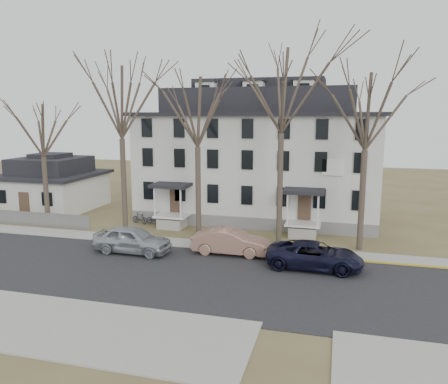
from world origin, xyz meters
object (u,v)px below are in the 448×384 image
(tree_bungalow, at_px, (41,127))
(car_tan, at_px, (230,242))
(small_house, at_px, (52,186))
(tree_far_left, at_px, (120,97))
(tree_center, at_px, (282,84))
(car_navy, at_px, (315,256))
(tree_mid_left, at_px, (197,107))
(boarding_house, at_px, (259,157))
(car_silver, at_px, (132,240))
(tree_mid_right, at_px, (367,106))
(bicycle_left, at_px, (155,220))
(bicycle_right, at_px, (140,219))

(tree_bungalow, distance_m, car_tan, 18.13)
(small_house, relative_size, tree_far_left, 0.63)
(tree_center, xyz_separation_m, tree_bungalow, (-19.00, 0.00, -2.97))
(car_tan, relative_size, car_navy, 0.89)
(small_house, height_order, tree_center, tree_center)
(tree_bungalow, xyz_separation_m, car_navy, (21.77, -4.61, -7.33))
(small_house, bearing_deg, tree_bungalow, -57.16)
(small_house, relative_size, car_navy, 1.54)
(tree_mid_left, bearing_deg, small_house, 159.97)
(boarding_house, bearing_deg, car_silver, -115.35)
(tree_center, bearing_deg, car_silver, -152.83)
(car_silver, bearing_deg, car_navy, -88.41)
(tree_center, relative_size, car_silver, 2.82)
(tree_mid_left, xyz_separation_m, car_navy, (8.77, -4.61, -8.82))
(car_navy, bearing_deg, tree_mid_right, -29.16)
(small_house, height_order, tree_mid_right, tree_mid_right)
(tree_far_left, bearing_deg, car_navy, -17.34)
(small_house, xyz_separation_m, tree_far_left, (11.00, -6.20, 8.09))
(tree_mid_left, distance_m, car_silver, 10.35)
(tree_center, xyz_separation_m, car_tan, (-2.73, -3.27, -10.26))
(small_house, bearing_deg, bicycle_left, -15.53)
(tree_far_left, relative_size, bicycle_right, 8.85)
(tree_center, bearing_deg, tree_mid_left, 180.00)
(boarding_house, xyz_separation_m, tree_center, (3.00, -8.15, 5.71))
(boarding_house, bearing_deg, tree_bungalow, -152.99)
(boarding_house, relative_size, small_house, 2.39)
(car_silver, relative_size, car_navy, 0.92)
(tree_mid_left, relative_size, bicycle_left, 8.12)
(small_house, distance_m, tree_mid_right, 30.08)
(small_house, distance_m, tree_mid_left, 19.53)
(boarding_house, xyz_separation_m, tree_mid_left, (-3.00, -8.15, 4.22))
(tree_mid_left, height_order, tree_bungalow, tree_mid_left)
(tree_bungalow, distance_m, bicycle_left, 11.60)
(tree_mid_left, bearing_deg, bicycle_left, 149.66)
(tree_center, height_order, bicycle_right, tree_center)
(car_silver, bearing_deg, tree_far_left, 33.57)
(boarding_house, distance_m, car_tan, 12.30)
(car_navy, bearing_deg, tree_far_left, 74.09)
(tree_mid_right, xyz_separation_m, tree_bungalow, (-24.50, 0.00, -1.48))
(small_house, xyz_separation_m, tree_mid_right, (28.50, -6.20, 7.35))
(car_silver, bearing_deg, bicycle_left, 14.38)
(tree_mid_left, distance_m, car_navy, 13.27)
(bicycle_right, bearing_deg, small_house, 87.93)
(small_house, distance_m, car_navy, 27.99)
(car_navy, distance_m, bicycle_right, 16.47)
(boarding_house, relative_size, bicycle_left, 13.25)
(tree_mid_right, bearing_deg, tree_far_left, 180.00)
(tree_mid_left, bearing_deg, tree_far_left, 180.00)
(tree_far_left, distance_m, tree_mid_right, 17.52)
(car_tan, relative_size, bicycle_left, 3.20)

